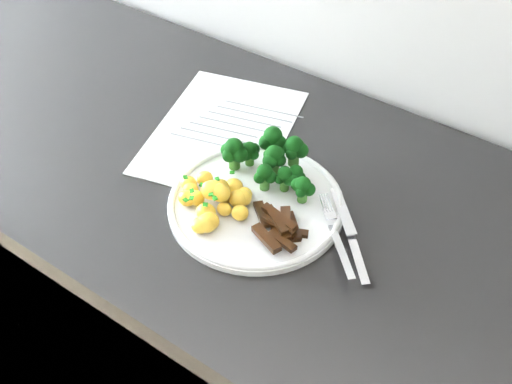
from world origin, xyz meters
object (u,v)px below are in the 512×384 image
recipe_paper (223,131)px  beef_strips (280,226)px  fork (337,238)px  potatoes (216,199)px  broccoli (272,159)px  plate (256,203)px  knife (353,245)px  counter (303,371)px

recipe_paper → beef_strips: 0.25m
beef_strips → fork: 0.08m
potatoes → broccoli: bearing=74.5°
beef_strips → recipe_paper: bearing=145.8°
plate → knife: knife is taller
counter → plate: bearing=-155.5°
counter → fork: fork is taller
knife → recipe_paper: bearing=161.1°
recipe_paper → fork: (0.28, -0.11, 0.02)m
plate → fork: fork is taller
counter → broccoli: size_ratio=14.31×
counter → beef_strips: (-0.02, -0.06, 0.45)m
recipe_paper → fork: bearing=-21.8°
recipe_paper → knife: 0.32m
recipe_paper → plate: 0.18m
recipe_paper → potatoes: bearing=-55.8°
potatoes → fork: (0.18, 0.04, -0.01)m
beef_strips → knife: bearing=20.1°
broccoli → fork: size_ratio=1.34×
recipe_paper → beef_strips: (0.20, -0.14, 0.02)m
recipe_paper → beef_strips: size_ratio=3.44×
counter → knife: 0.45m
counter → knife: knife is taller
counter → recipe_paper: size_ratio=6.78×
fork → beef_strips: bearing=-160.8°
plate → fork: 0.13m
potatoes → recipe_paper: bearing=124.2°
plate → beef_strips: (0.06, -0.03, 0.01)m
potatoes → beef_strips: 0.10m
plate → knife: 0.15m
counter → beef_strips: bearing=-111.0°
broccoli → fork: 0.16m
counter → recipe_paper: recipe_paper is taller
counter → plate: (-0.08, -0.04, 0.44)m
plate → broccoli: broccoli is taller
plate → recipe_paper: bearing=142.5°
plate → knife: size_ratio=1.87×
potatoes → fork: 0.18m
recipe_paper → potatoes: (0.10, -0.15, 0.02)m
counter → fork: size_ratio=19.13×
broccoli → knife: 0.18m
recipe_paper → plate: bearing=-37.5°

